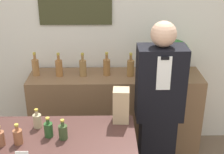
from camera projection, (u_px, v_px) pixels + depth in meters
back_wall at (107, 35)px, 3.54m from camera, size 5.20×0.09×2.70m
back_shelf at (115, 114)px, 3.62m from camera, size 1.90×0.48×0.98m
shopkeeper at (158, 111)px, 2.95m from camera, size 0.43×0.27×1.72m
potted_plant at (175, 56)px, 3.36m from camera, size 0.33×0.33×0.39m
paper_bag at (121, 105)px, 2.53m from camera, size 0.14×0.13×0.29m
counter_bottle_1 at (0, 138)px, 2.26m from camera, size 0.07×0.07×0.16m
counter_bottle_2 at (18, 136)px, 2.28m from camera, size 0.07×0.07×0.16m
counter_bottle_3 at (37, 120)px, 2.48m from camera, size 0.07×0.07×0.16m
counter_bottle_4 at (48, 129)px, 2.36m from camera, size 0.07×0.07×0.16m
counter_bottle_5 at (63, 132)px, 2.33m from camera, size 0.07×0.07×0.16m
shelf_bottle_0 at (36, 67)px, 3.38m from camera, size 0.08×0.08×0.26m
shelf_bottle_1 at (59, 67)px, 3.37m from camera, size 0.08×0.08×0.26m
shelf_bottle_2 at (83, 67)px, 3.37m from camera, size 0.08×0.08×0.26m
shelf_bottle_3 at (107, 67)px, 3.39m from camera, size 0.08×0.08×0.26m
shelf_bottle_4 at (131, 67)px, 3.37m from camera, size 0.08×0.08×0.26m
shelf_bottle_5 at (154, 67)px, 3.37m from camera, size 0.08×0.08×0.26m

